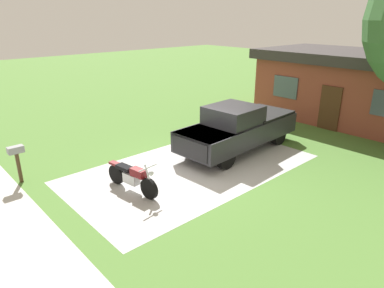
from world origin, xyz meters
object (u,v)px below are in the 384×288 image
Objects in this scene: pickup_truck at (240,127)px; neighbor_house at (356,86)px; motorcycle at (132,177)px; mailbox at (17,155)px.

pickup_truck is 0.60× the size of neighbor_house.
pickup_truck reaches higher than motorcycle.
pickup_truck is at bearing 69.33° from mailbox.
neighbor_house reaches higher than motorcycle.
neighbor_house reaches higher than mailbox.
motorcycle is 3.88m from mailbox.
pickup_truck reaches higher than mailbox.
motorcycle is at bearing -88.58° from pickup_truck.
motorcycle is 0.39× the size of pickup_truck.
pickup_truck is 4.54× the size of mailbox.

